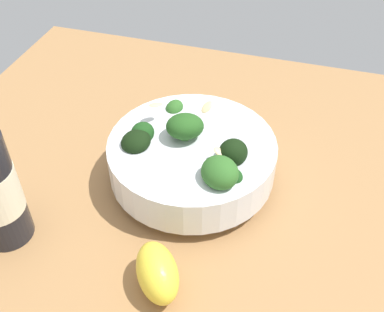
% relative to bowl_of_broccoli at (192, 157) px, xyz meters
% --- Properties ---
extents(ground_plane, '(0.69, 0.69, 0.04)m').
position_rel_bowl_of_broccoli_xyz_m(ground_plane, '(-0.02, 0.03, -0.06)').
color(ground_plane, '#996D42').
extents(bowl_of_broccoli, '(0.20, 0.20, 0.10)m').
position_rel_bowl_of_broccoli_xyz_m(bowl_of_broccoli, '(0.00, 0.00, 0.00)').
color(bowl_of_broccoli, white).
rests_on(bowl_of_broccoli, ground_plane).
extents(lemon_wedge, '(0.08, 0.07, 0.05)m').
position_rel_bowl_of_broccoli_xyz_m(lemon_wedge, '(-0.16, -0.01, -0.01)').
color(lemon_wedge, yellow).
rests_on(lemon_wedge, ground_plane).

